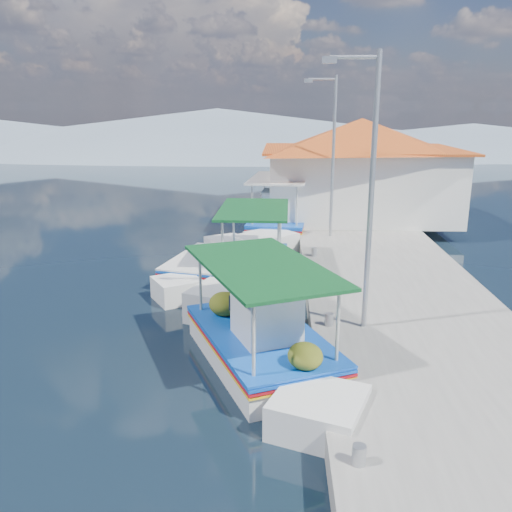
{
  "coord_description": "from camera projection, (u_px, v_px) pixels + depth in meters",
  "views": [
    {
      "loc": [
        2.66,
        -9.59,
        5.39
      ],
      "look_at": [
        1.97,
        5.05,
        1.3
      ],
      "focal_mm": 37.68,
      "sensor_mm": 36.0,
      "label": 1
    }
  ],
  "objects": [
    {
      "name": "lamp_post_far",
      "position": [
        331.0,
        149.0,
        20.14
      ],
      "size": [
        1.21,
        0.14,
        6.0
      ],
      "color": "#A5A8AD",
      "rests_on": "quay"
    },
    {
      "name": "mountain_ridge",
      "position": [
        314.0,
        136.0,
        63.84
      ],
      "size": [
        171.4,
        96.0,
        5.5
      ],
      "color": "gray",
      "rests_on": "ground"
    },
    {
      "name": "main_caique",
      "position": [
        263.0,
        341.0,
        11.64
      ],
      "size": [
        4.14,
        6.91,
        2.49
      ],
      "rotation": [
        0.0,
        0.0,
        -0.42
      ],
      "color": "silver",
      "rests_on": "ground"
    },
    {
      "name": "caique_far",
      "position": [
        279.0,
        223.0,
        23.4
      ],
      "size": [
        2.8,
        7.84,
        2.76
      ],
      "rotation": [
        0.0,
        0.0,
        0.1
      ],
      "color": "silver",
      "rests_on": "ground"
    },
    {
      "name": "harbor_building",
      "position": [
        360.0,
        167.0,
        24.2
      ],
      "size": [
        10.49,
        10.49,
        4.4
      ],
      "color": "white",
      "rests_on": "quay"
    },
    {
      "name": "ground",
      "position": [
        147.0,
        384.0,
        10.8
      ],
      "size": [
        160.0,
        160.0,
        0.0
      ],
      "primitive_type": "plane",
      "color": "black",
      "rests_on": "ground"
    },
    {
      "name": "quay",
      "position": [
        387.0,
        283.0,
        16.24
      ],
      "size": [
        5.0,
        44.0,
        0.5
      ],
      "primitive_type": "cube",
      "color": "gray",
      "rests_on": "ground"
    },
    {
      "name": "caique_green_canopy",
      "position": [
        254.0,
        268.0,
        17.25
      ],
      "size": [
        2.17,
        6.96,
        2.6
      ],
      "rotation": [
        0.0,
        0.0,
        0.02
      ],
      "color": "silver",
      "rests_on": "ground"
    },
    {
      "name": "lamp_post_near",
      "position": [
        368.0,
        181.0,
        11.48
      ],
      "size": [
        1.21,
        0.14,
        6.0
      ],
      "color": "#A5A8AD",
      "rests_on": "quay"
    },
    {
      "name": "bollards",
      "position": [
        320.0,
        277.0,
        15.5
      ],
      "size": [
        0.2,
        17.2,
        0.3
      ],
      "color": "#A5A8AD",
      "rests_on": "quay"
    },
    {
      "name": "caique_blue_hull",
      "position": [
        204.0,
        269.0,
        17.46
      ],
      "size": [
        2.7,
        5.91,
        1.08
      ],
      "rotation": [
        0.0,
        0.0,
        0.23
      ],
      "color": "silver",
      "rests_on": "ground"
    }
  ]
}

